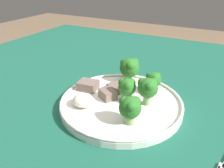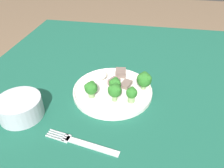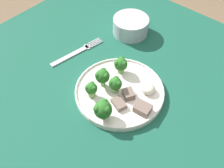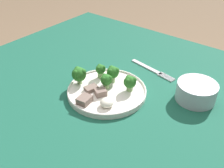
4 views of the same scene
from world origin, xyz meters
name	(u,v)px [view 2 (image 2 of 4)]	position (x,y,z in m)	size (l,w,h in m)	color
table	(125,109)	(0.00, 0.00, 0.62)	(1.11, 1.05, 0.72)	#195642
dinner_plate	(113,91)	(-0.04, 0.04, 0.72)	(0.25, 0.25, 0.02)	white
fork	(82,143)	(-0.25, 0.07, 0.72)	(0.05, 0.19, 0.00)	silver
cream_bowl	(20,108)	(-0.18, 0.27, 0.74)	(0.12, 0.12, 0.06)	#B7BCC6
broccoli_floret_near_rim_left	(115,90)	(-0.09, 0.02, 0.76)	(0.04, 0.04, 0.06)	#7FA866
broccoli_floret_center_left	(132,93)	(-0.08, -0.02, 0.76)	(0.03, 0.03, 0.05)	#7FA866
broccoli_floret_back_left	(144,79)	(-0.01, -0.05, 0.76)	(0.05, 0.05, 0.06)	#7FA866
broccoli_floret_front_left	(91,88)	(-0.08, 0.09, 0.76)	(0.04, 0.04, 0.05)	#7FA866
broccoli_floret_center_back	(115,84)	(-0.05, 0.03, 0.76)	(0.04, 0.04, 0.05)	#7FA866
meat_slice_front_slice	(127,84)	(-0.01, 0.00, 0.73)	(0.05, 0.04, 0.01)	#756056
meat_slice_middle_slice	(114,82)	(-0.01, 0.04, 0.74)	(0.04, 0.04, 0.02)	#756056
meat_slice_rear_slice	(121,73)	(0.05, 0.03, 0.74)	(0.05, 0.04, 0.02)	#756056
sauce_dollop	(101,75)	(0.02, 0.09, 0.74)	(0.04, 0.04, 0.02)	silver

